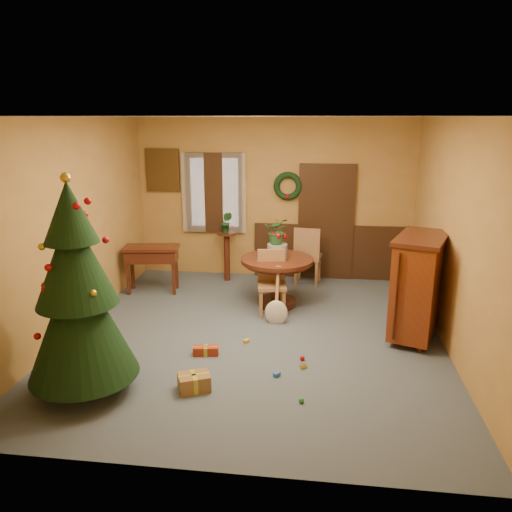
% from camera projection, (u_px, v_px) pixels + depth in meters
% --- Properties ---
extents(room_envelope, '(5.50, 5.50, 5.50)m').
position_uv_depth(room_envelope, '(285.00, 218.00, 9.10)').
color(room_envelope, '#323E49').
rests_on(room_envelope, ground).
extents(dining_table, '(1.13, 1.13, 0.78)m').
position_uv_depth(dining_table, '(277.00, 273.00, 7.80)').
color(dining_table, black).
rests_on(dining_table, floor).
extents(urn, '(0.31, 0.31, 0.23)m').
position_uv_depth(urn, '(277.00, 251.00, 7.70)').
color(urn, slate).
rests_on(urn, dining_table).
extents(centerpiece_plant, '(0.38, 0.33, 0.42)m').
position_uv_depth(centerpiece_plant, '(278.00, 231.00, 7.62)').
color(centerpiece_plant, '#1E4C23').
rests_on(centerpiece_plant, urn).
extents(chair_near, '(0.48, 0.48, 0.97)m').
position_uv_depth(chair_near, '(272.00, 280.00, 7.53)').
color(chair_near, brown).
rests_on(chair_near, floor).
extents(chair_far, '(0.51, 0.51, 1.05)m').
position_uv_depth(chair_far, '(307.00, 254.00, 8.79)').
color(chair_far, brown).
rests_on(chair_far, floor).
extents(guitar, '(0.34, 0.51, 0.77)m').
position_uv_depth(guitar, '(276.00, 298.00, 7.15)').
color(guitar, beige).
rests_on(guitar, floor).
extents(plant_stand, '(0.35, 0.35, 0.90)m').
position_uv_depth(plant_stand, '(227.00, 251.00, 9.02)').
color(plant_stand, black).
rests_on(plant_stand, floor).
extents(stand_plant, '(0.21, 0.17, 0.38)m').
position_uv_depth(stand_plant, '(226.00, 222.00, 8.88)').
color(stand_plant, '#19471E').
rests_on(stand_plant, plant_stand).
extents(christmas_tree, '(1.15, 1.15, 2.38)m').
position_uv_depth(christmas_tree, '(77.00, 294.00, 5.15)').
color(christmas_tree, '#382111').
rests_on(christmas_tree, floor).
extents(writing_desk, '(0.95, 0.56, 0.80)m').
position_uv_depth(writing_desk, '(152.00, 258.00, 8.41)').
color(writing_desk, black).
rests_on(writing_desk, floor).
extents(sideboard, '(0.93, 1.24, 1.41)m').
position_uv_depth(sideboard, '(418.00, 284.00, 6.60)').
color(sideboard, '#511F09').
rests_on(sideboard, floor).
extents(gift_a, '(0.41, 0.36, 0.18)m').
position_uv_depth(gift_a, '(194.00, 382.00, 5.46)').
color(gift_a, brown).
rests_on(gift_a, floor).
extents(gift_b, '(0.32, 0.32, 0.23)m').
position_uv_depth(gift_b, '(82.00, 359.00, 5.95)').
color(gift_b, maroon).
rests_on(gift_b, floor).
extents(gift_c, '(0.28, 0.29, 0.13)m').
position_uv_depth(gift_c, '(98.00, 330.00, 6.87)').
color(gift_c, brown).
rests_on(gift_c, floor).
extents(gift_d, '(0.33, 0.18, 0.11)m').
position_uv_depth(gift_d, '(206.00, 351.00, 6.28)').
color(gift_d, maroon).
rests_on(gift_d, floor).
extents(toy_a, '(0.09, 0.09, 0.05)m').
position_uv_depth(toy_a, '(277.00, 374.00, 5.76)').
color(toy_a, '#285CAE').
rests_on(toy_a, floor).
extents(toy_b, '(0.06, 0.06, 0.06)m').
position_uv_depth(toy_b, '(301.00, 400.00, 5.23)').
color(toy_b, '#258939').
rests_on(toy_b, floor).
extents(toy_c, '(0.09, 0.09, 0.05)m').
position_uv_depth(toy_c, '(246.00, 341.00, 6.61)').
color(toy_c, gold).
rests_on(toy_c, floor).
extents(toy_d, '(0.06, 0.06, 0.06)m').
position_uv_depth(toy_d, '(302.00, 358.00, 6.14)').
color(toy_d, '#A90B14').
rests_on(toy_d, floor).
extents(toy_e, '(0.09, 0.09, 0.05)m').
position_uv_depth(toy_e, '(303.00, 366.00, 5.94)').
color(toy_e, gold).
rests_on(toy_e, floor).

